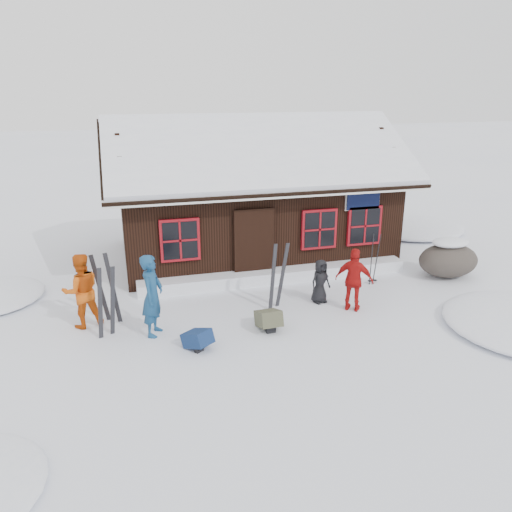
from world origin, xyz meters
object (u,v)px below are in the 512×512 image
(backpack_olive, at_px, (268,322))
(skier_crouched, at_px, (320,281))
(skier_teal, at_px, (152,295))
(boulder, at_px, (448,259))
(skier_orange_right, at_px, (354,280))
(backpack_blue, at_px, (198,342))
(skier_orange_left, at_px, (82,291))
(ski_poles, at_px, (374,260))
(ski_pair_left, at_px, (106,303))

(backpack_olive, bearing_deg, skier_crouched, 30.96)
(skier_teal, bearing_deg, boulder, -57.66)
(skier_crouched, bearing_deg, boulder, -7.19)
(skier_teal, bearing_deg, skier_orange_right, -67.25)
(boulder, relative_size, backpack_blue, 3.07)
(skier_orange_right, relative_size, boulder, 0.90)
(skier_orange_left, relative_size, boulder, 1.00)
(skier_orange_left, distance_m, skier_crouched, 5.62)
(skier_orange_left, xyz_separation_m, backpack_olive, (3.94, -1.27, -0.68))
(skier_orange_left, xyz_separation_m, skier_orange_right, (6.20, -0.85, -0.08))
(skier_teal, relative_size, backpack_blue, 3.25)
(skier_crouched, height_order, boulder, skier_crouched)
(boulder, relative_size, ski_poles, 1.18)
(skier_crouched, height_order, ski_poles, ski_poles)
(ski_pair_left, xyz_separation_m, backpack_olive, (3.41, -0.67, -0.58))
(skier_teal, distance_m, skier_orange_left, 1.69)
(skier_teal, xyz_separation_m, backpack_olive, (2.46, -0.46, -0.74))
(ski_poles, bearing_deg, skier_crouched, -157.52)
(skier_crouched, distance_m, ski_poles, 2.05)
(ski_pair_left, bearing_deg, boulder, -9.19)
(skier_teal, xyz_separation_m, skier_orange_left, (-1.48, 0.81, -0.05))
(ski_poles, xyz_separation_m, backpack_olive, (-3.57, -1.86, -0.51))
(ski_poles, bearing_deg, boulder, -1.58)
(backpack_olive, bearing_deg, boulder, 15.15)
(boulder, bearing_deg, skier_crouched, -170.30)
(skier_orange_left, height_order, ski_poles, skier_orange_left)
(backpack_blue, bearing_deg, ski_poles, -10.71)
(skier_crouched, distance_m, ski_pair_left, 5.11)
(ski_poles, bearing_deg, skier_teal, -166.90)
(skier_orange_left, height_order, skier_crouched, skier_orange_left)
(skier_teal, xyz_separation_m, ski_pair_left, (-0.96, 0.21, -0.15))
(boulder, bearing_deg, backpack_olive, -163.00)
(skier_crouched, xyz_separation_m, ski_pair_left, (-5.09, -0.41, 0.20))
(boulder, xyz_separation_m, backpack_olive, (-5.88, -1.80, -0.34))
(boulder, distance_m, backpack_blue, 7.88)
(skier_teal, xyz_separation_m, skier_crouched, (4.13, 0.62, -0.35))
(ski_poles, height_order, backpack_blue, ski_poles)
(ski_poles, bearing_deg, ski_pair_left, -170.29)
(skier_crouched, xyz_separation_m, boulder, (4.21, 0.72, -0.05))
(ski_pair_left, relative_size, ski_poles, 1.11)
(skier_orange_right, bearing_deg, backpack_blue, 50.25)
(skier_teal, relative_size, ski_pair_left, 1.13)
(ski_poles, xyz_separation_m, backpack_blue, (-5.23, -2.30, -0.54))
(skier_teal, xyz_separation_m, backpack_blue, (0.80, -0.90, -0.76))
(skier_crouched, bearing_deg, ski_pair_left, 167.72)
(skier_teal, relative_size, ski_poles, 1.25)
(skier_orange_right, bearing_deg, ski_poles, -94.37)
(backpack_blue, bearing_deg, ski_pair_left, 113.32)
(boulder, relative_size, backpack_olive, 2.70)
(boulder, relative_size, ski_pair_left, 1.07)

